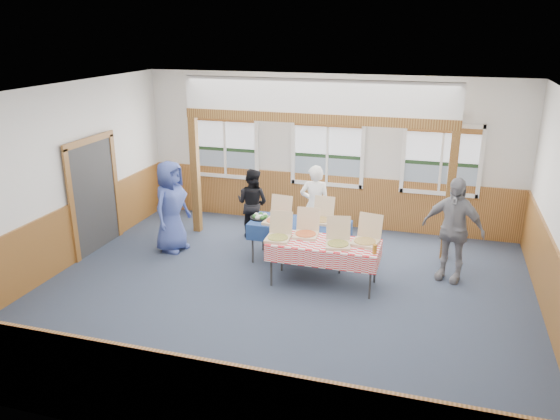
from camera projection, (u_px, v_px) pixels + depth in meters
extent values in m
plane|color=#293142|center=(280.00, 295.00, 8.78)|extent=(8.00, 8.00, 0.00)
plane|color=white|center=(280.00, 93.00, 7.75)|extent=(8.00, 8.00, 0.00)
plane|color=silver|center=(328.00, 152.00, 11.44)|extent=(8.00, 0.00, 8.00)
plane|color=silver|center=(173.00, 310.00, 5.09)|extent=(8.00, 0.00, 8.00)
plane|color=silver|center=(57.00, 180.00, 9.35)|extent=(0.00, 8.00, 8.00)
cube|color=brown|center=(326.00, 200.00, 11.76)|extent=(7.98, 0.05, 1.10)
cube|color=brown|center=(181.00, 402.00, 5.45)|extent=(7.98, 0.05, 1.10)
cube|color=brown|center=(66.00, 237.00, 9.68)|extent=(0.05, 6.98, 1.10)
cube|color=brown|center=(556.00, 298.00, 7.53)|extent=(0.05, 6.98, 1.10)
cube|color=#2E2E2E|center=(94.00, 196.00, 10.33)|extent=(0.06, 1.30, 2.10)
cube|color=white|center=(226.00, 176.00, 12.23)|extent=(1.52, 0.05, 0.08)
cube|color=white|center=(224.00, 114.00, 11.79)|extent=(1.52, 0.05, 0.08)
cube|color=white|center=(194.00, 144.00, 12.21)|extent=(0.08, 0.05, 1.46)
cube|color=white|center=(257.00, 148.00, 11.81)|extent=(0.08, 0.05, 1.46)
cube|color=white|center=(225.00, 146.00, 12.01)|extent=(0.05, 0.05, 1.30)
cube|color=slate|center=(226.00, 163.00, 12.17)|extent=(1.40, 0.02, 0.52)
cube|color=#193118|center=(226.00, 149.00, 12.07)|extent=(1.40, 0.02, 0.08)
cube|color=silver|center=(225.00, 132.00, 11.95)|extent=(1.40, 0.02, 0.70)
cube|color=brown|center=(224.00, 119.00, 11.80)|extent=(1.40, 0.07, 0.10)
cube|color=white|center=(326.00, 184.00, 11.61)|extent=(1.52, 0.05, 0.08)
cube|color=white|center=(328.00, 119.00, 11.16)|extent=(1.52, 0.05, 0.08)
cube|color=white|center=(293.00, 150.00, 11.59)|extent=(0.08, 0.05, 1.46)
cube|color=white|center=(363.00, 155.00, 11.19)|extent=(0.08, 0.05, 1.46)
cube|color=white|center=(327.00, 152.00, 11.39)|extent=(0.05, 0.05, 1.30)
cube|color=slate|center=(327.00, 170.00, 11.55)|extent=(1.40, 0.02, 0.52)
cube|color=#193118|center=(328.00, 156.00, 11.45)|extent=(1.40, 0.02, 0.08)
cube|color=silver|center=(328.00, 138.00, 11.33)|extent=(1.40, 0.02, 0.70)
cube|color=brown|center=(328.00, 124.00, 11.18)|extent=(1.40, 0.07, 0.10)
cube|color=white|center=(438.00, 193.00, 10.98)|extent=(1.52, 0.05, 0.08)
cube|color=white|center=(445.00, 125.00, 10.54)|extent=(1.52, 0.05, 0.08)
cube|color=white|center=(403.00, 157.00, 10.96)|extent=(0.08, 0.05, 1.46)
cube|color=white|center=(481.00, 162.00, 10.56)|extent=(0.08, 0.05, 1.46)
cube|color=white|center=(441.00, 160.00, 10.76)|extent=(0.05, 0.05, 1.30)
cube|color=slate|center=(440.00, 178.00, 10.92)|extent=(1.40, 0.02, 0.52)
cube|color=#193118|center=(441.00, 164.00, 10.83)|extent=(1.40, 0.02, 0.08)
cube|color=silver|center=(443.00, 144.00, 10.70)|extent=(1.40, 0.02, 0.70)
cube|color=brown|center=(444.00, 130.00, 10.56)|extent=(1.40, 0.07, 0.10)
cube|color=#552F13|center=(195.00, 176.00, 11.16)|extent=(0.15, 0.15, 2.40)
cube|color=#552F13|center=(450.00, 196.00, 9.80)|extent=(0.15, 0.15, 2.40)
cube|color=#552F13|center=(316.00, 118.00, 10.07)|extent=(5.15, 0.18, 0.18)
cylinder|color=#2E2E2E|center=(253.00, 244.00, 9.87)|extent=(0.04, 0.04, 0.73)
cylinder|color=#2E2E2E|center=(263.00, 232.00, 10.41)|extent=(0.04, 0.04, 0.73)
cylinder|color=#2E2E2E|center=(340.00, 254.00, 9.43)|extent=(0.04, 0.04, 0.73)
cylinder|color=#2E2E2E|center=(346.00, 241.00, 9.98)|extent=(0.04, 0.04, 0.73)
cube|color=#2E2E2E|center=(300.00, 224.00, 9.80)|extent=(1.75, 0.78, 0.03)
cube|color=navy|center=(300.00, 223.00, 9.80)|extent=(1.81, 0.85, 0.01)
cube|color=navy|center=(294.00, 238.00, 9.49)|extent=(1.79, 0.08, 0.28)
cube|color=navy|center=(305.00, 223.00, 10.20)|extent=(1.79, 0.08, 0.28)
cylinder|color=#2E2E2E|center=(271.00, 265.00, 8.98)|extent=(0.04, 0.04, 0.73)
cylinder|color=#2E2E2E|center=(282.00, 251.00, 9.53)|extent=(0.04, 0.04, 0.73)
cylinder|color=#2E2E2E|center=(370.00, 278.00, 8.54)|extent=(0.04, 0.04, 0.73)
cylinder|color=#2E2E2E|center=(375.00, 262.00, 9.09)|extent=(0.04, 0.04, 0.73)
cube|color=#2E2E2E|center=(324.00, 243.00, 8.92)|extent=(1.88, 1.18, 0.03)
cube|color=red|center=(324.00, 242.00, 8.91)|extent=(1.96, 1.25, 0.01)
cube|color=red|center=(319.00, 260.00, 8.60)|extent=(1.74, 0.50, 0.28)
cube|color=red|center=(329.00, 242.00, 9.32)|extent=(1.74, 0.50, 0.28)
cube|color=#D6AE8E|center=(276.00, 222.00, 9.76)|extent=(0.45, 0.45, 0.05)
cylinder|color=#C4672E|center=(276.00, 220.00, 9.75)|extent=(0.39, 0.39, 0.01)
cube|color=#D6AE8E|center=(282.00, 206.00, 9.90)|extent=(0.41, 0.14, 0.40)
cube|color=#D6AE8E|center=(320.00, 221.00, 9.80)|extent=(0.40, 0.40, 0.04)
cylinder|color=tan|center=(320.00, 220.00, 9.79)|extent=(0.35, 0.35, 0.01)
cube|color=#D6AE8E|center=(324.00, 206.00, 9.94)|extent=(0.38, 0.12, 0.37)
cube|color=#D6AE8E|center=(278.00, 239.00, 8.98)|extent=(0.41, 0.41, 0.04)
cylinder|color=gold|center=(278.00, 237.00, 8.97)|extent=(0.36, 0.36, 0.01)
cube|color=#D6AE8E|center=(281.00, 222.00, 9.13)|extent=(0.39, 0.11, 0.38)
cube|color=#D6AE8E|center=(306.00, 235.00, 9.13)|extent=(0.42, 0.42, 0.04)
cylinder|color=#C4672E|center=(306.00, 234.00, 9.13)|extent=(0.37, 0.37, 0.01)
cube|color=#D6AE8E|center=(308.00, 219.00, 9.28)|extent=(0.40, 0.12, 0.39)
cube|color=#D6AE8E|center=(338.00, 245.00, 8.73)|extent=(0.46, 0.46, 0.04)
cylinder|color=gold|center=(338.00, 243.00, 8.72)|extent=(0.40, 0.40, 0.01)
cube|color=#D6AE8E|center=(338.00, 228.00, 8.88)|extent=(0.40, 0.16, 0.38)
cube|color=#D6AE8E|center=(365.00, 243.00, 8.82)|extent=(0.47, 0.47, 0.05)
cylinder|color=tan|center=(365.00, 241.00, 8.81)|extent=(0.41, 0.41, 0.01)
cube|color=#D6AE8E|center=(370.00, 225.00, 8.95)|extent=(0.41, 0.17, 0.40)
cylinder|color=black|center=(260.00, 218.00, 9.99)|extent=(0.38, 0.38, 0.03)
cylinder|color=white|center=(260.00, 216.00, 9.99)|extent=(0.08, 0.08, 0.04)
sphere|color=#316F2A|center=(266.00, 217.00, 9.96)|extent=(0.08, 0.08, 0.08)
sphere|color=silver|center=(265.00, 215.00, 10.04)|extent=(0.08, 0.08, 0.08)
sphere|color=#316F2A|center=(261.00, 214.00, 10.08)|extent=(0.08, 0.08, 0.08)
sphere|color=silver|center=(256.00, 215.00, 10.05)|extent=(0.08, 0.08, 0.08)
sphere|color=#316F2A|center=(255.00, 216.00, 9.97)|extent=(0.08, 0.08, 0.08)
sphere|color=silver|center=(257.00, 218.00, 9.90)|extent=(0.08, 0.08, 0.08)
sphere|color=#316F2A|center=(262.00, 218.00, 9.89)|extent=(0.08, 0.08, 0.08)
cylinder|color=#9E671A|center=(375.00, 249.00, 8.43)|extent=(0.07, 0.07, 0.15)
imported|color=white|center=(315.00, 206.00, 10.56)|extent=(0.63, 0.46, 1.61)
imported|color=black|center=(252.00, 203.00, 10.99)|extent=(0.79, 0.67, 1.43)
imported|color=#3B4B95|center=(171.00, 206.00, 10.27)|extent=(0.71, 0.95, 1.76)
imported|color=gray|center=(453.00, 229.00, 9.07)|extent=(1.13, 0.75, 1.79)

